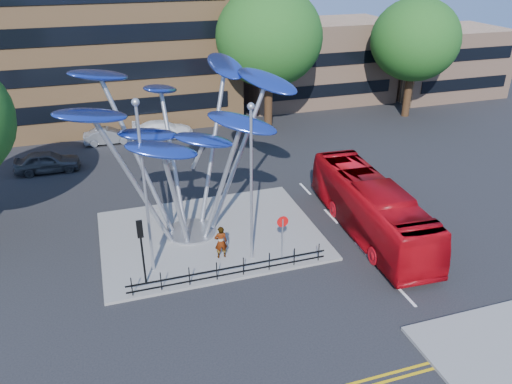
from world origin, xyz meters
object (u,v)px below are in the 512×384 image
object	(u,v)px
pedestrian	(221,242)
parked_car_mid	(108,136)
street_lamp_left	(143,175)
parked_car_right	(163,130)
leaf_sculpture	(182,118)
parked_car_left	(47,162)
street_lamp_right	(251,171)
red_bus	(371,207)
tree_far	(415,40)
tree_right	(269,37)
no_entry_sign_island	(283,230)
traffic_light_island	(141,239)

from	to	relation	value
pedestrian	parked_car_mid	distance (m)	20.00
street_lamp_left	parked_car_right	xyz separation A→B (m)	(3.38, 19.49, -4.63)
leaf_sculpture	parked_car_left	xyz separation A→B (m)	(-8.06, 11.75, -6.10)
street_lamp_right	red_bus	distance (m)	8.06
tree_far	pedestrian	size ratio (longest dim) A/B	5.94
tree_right	parked_car_right	distance (m)	11.73
no_entry_sign_island	pedestrian	world-z (taller)	no_entry_sign_island
tree_right	street_lamp_right	distance (m)	20.64
leaf_sculpture	parked_car_left	world-z (taller)	leaf_sculpture
leaf_sculpture	no_entry_sign_island	size ratio (longest dim) A/B	5.19
parked_car_left	street_lamp_left	bearing A→B (deg)	-158.08
parked_car_right	leaf_sculpture	bearing A→B (deg)	-178.66
street_lamp_left	parked_car_mid	size ratio (longest dim) A/B	2.21
traffic_light_island	parked_car_left	size ratio (longest dim) A/B	0.76
no_entry_sign_island	parked_car_right	bearing A→B (deg)	98.68
tree_far	traffic_light_island	world-z (taller)	tree_far
tree_far	street_lamp_right	world-z (taller)	tree_far
tree_right	parked_car_left	distance (m)	19.85
pedestrian	parked_car_right	size ratio (longest dim) A/B	0.36
leaf_sculpture	traffic_light_island	size ratio (longest dim) A/B	3.71
tree_right	street_lamp_right	bearing A→B (deg)	-111.54
parked_car_left	parked_car_mid	bearing A→B (deg)	-43.31
leaf_sculpture	street_lamp_right	bearing A→B (deg)	-55.09
red_bus	pedestrian	xyz separation A→B (m)	(-8.71, -0.14, -0.53)
street_lamp_right	parked_car_left	world-z (taller)	street_lamp_right
tree_right	red_bus	world-z (taller)	tree_right
tree_right	street_lamp_left	size ratio (longest dim) A/B	1.38
tree_right	parked_car_mid	bearing A→B (deg)	175.80
parked_car_left	traffic_light_island	bearing A→B (deg)	-160.89
street_lamp_left	street_lamp_right	world-z (taller)	street_lamp_left
street_lamp_left	red_bus	distance (m)	12.79
parked_car_right	red_bus	bearing A→B (deg)	-150.72
street_lamp_right	no_entry_sign_island	size ratio (longest dim) A/B	3.39
leaf_sculpture	street_lamp_right	xyz separation A→B (m)	(2.57, -3.68, -1.78)
tree_far	street_lamp_left	distance (m)	32.37
traffic_light_island	no_entry_sign_island	world-z (taller)	traffic_light_island
parked_car_left	parked_car_right	distance (m)	10.09
leaf_sculpture	parked_car_mid	size ratio (longest dim) A/B	3.19
leaf_sculpture	no_entry_sign_island	world-z (taller)	leaf_sculpture
tree_right	street_lamp_left	world-z (taller)	tree_right
tree_far	street_lamp_left	world-z (taller)	tree_far
tree_right	no_entry_sign_island	size ratio (longest dim) A/B	4.94
leaf_sculpture	pedestrian	distance (m)	6.69
tree_far	parked_car_right	world-z (taller)	tree_far
traffic_light_island	pedestrian	size ratio (longest dim) A/B	1.88
traffic_light_island	street_lamp_right	bearing A→B (deg)	5.19
traffic_light_island	parked_car_left	world-z (taller)	traffic_light_island
parked_car_mid	tree_right	bearing A→B (deg)	-93.53
traffic_light_island	leaf_sculpture	bearing A→B (deg)	54.96
no_entry_sign_island	parked_car_left	distance (m)	20.04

